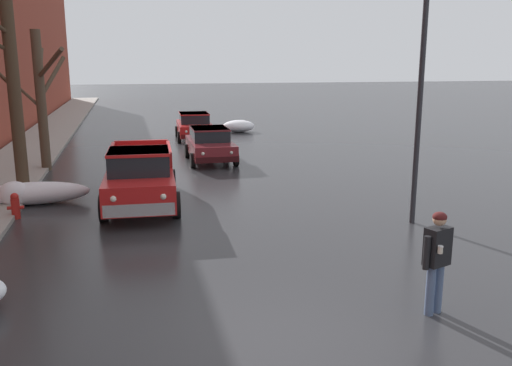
{
  "coord_description": "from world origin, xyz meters",
  "views": [
    {
      "loc": [
        -1.9,
        -7.01,
        4.11
      ],
      "look_at": [
        1.35,
        6.56,
        0.98
      ],
      "focal_mm": 37.85,
      "sensor_mm": 36.0,
      "label": 1
    }
  ],
  "objects": [
    {
      "name": "snow_bank_along_left_kerb",
      "position": [
        4.67,
        24.69,
        0.35
      ],
      "size": [
        1.91,
        1.45,
        0.71
      ],
      "color": "white",
      "rests_on": "ground"
    },
    {
      "name": "left_sidewalk_slab",
      "position": [
        -6.32,
        18.0,
        0.06
      ],
      "size": [
        2.77,
        80.0,
        0.13
      ],
      "primitive_type": "cube",
      "color": "gray",
      "rests_on": "ground"
    },
    {
      "name": "ground_plane",
      "position": [
        0.0,
        0.0,
        0.0
      ],
      "size": [
        200.0,
        200.0,
        0.0
      ],
      "primitive_type": "plane",
      "color": "#2B2B2D"
    },
    {
      "name": "sedan_maroon_parked_kerbside_close",
      "position": [
        1.46,
        15.33,
        0.75
      ],
      "size": [
        1.97,
        4.01,
        1.42
      ],
      "color": "maroon",
      "rests_on": "ground"
    },
    {
      "name": "street_lamp_post",
      "position": [
        5.24,
        5.22,
        3.45
      ],
      "size": [
        0.44,
        0.24,
        6.18
      ],
      "color": "#28282D",
      "rests_on": "ground"
    },
    {
      "name": "sedan_red_parked_kerbside_mid",
      "position": [
        1.66,
        22.2,
        0.75
      ],
      "size": [
        2.11,
        4.08,
        1.42
      ],
      "color": "red",
      "rests_on": "ground"
    },
    {
      "name": "bare_tree_mid_block",
      "position": [
        -4.97,
        14.9,
        2.85
      ],
      "size": [
        2.26,
        3.94,
        5.3
      ],
      "color": "#4C3D2D",
      "rests_on": "ground"
    },
    {
      "name": "snow_bank_mid_block_left",
      "position": [
        -4.78,
        9.54,
        0.34
      ],
      "size": [
        3.18,
        1.0,
        0.74
      ],
      "color": "white",
      "rests_on": "ground"
    },
    {
      "name": "pickup_truck_red_approaching_near_lane",
      "position": [
        -1.6,
        8.62,
        0.88
      ],
      "size": [
        2.29,
        5.34,
        1.76
      ],
      "color": "red",
      "rests_on": "ground"
    },
    {
      "name": "pedestrian_with_coffee",
      "position": [
        2.93,
        0.41,
        1.04
      ],
      "size": [
        0.63,
        0.47,
        1.76
      ],
      "color": "slate",
      "rests_on": "ground"
    },
    {
      "name": "bare_tree_second_along_sidewalk",
      "position": [
        -5.05,
        9.96,
        3.7
      ],
      "size": [
        2.93,
        3.08,
        7.13
      ],
      "color": "#423323",
      "rests_on": "ground"
    },
    {
      "name": "fire_hydrant",
      "position": [
        -4.92,
        8.05,
        0.36
      ],
      "size": [
        0.42,
        0.22,
        0.71
      ],
      "color": "#B21E19",
      "rests_on": "ground"
    }
  ]
}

